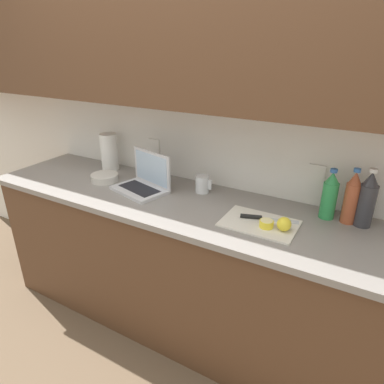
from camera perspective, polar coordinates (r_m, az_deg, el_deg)
The scene contains 14 objects.
ground_plane at distance 2.53m, azimuth -2.42°, elevation -20.31°, with size 12.00×12.00×0.00m, color brown.
wall_back at distance 2.04m, azimuth 0.71°, elevation 18.19°, with size 5.20×0.38×2.60m.
counter_unit at distance 2.24m, azimuth -3.02°, elevation -11.53°, with size 2.51×0.65×0.91m.
laptop at distance 2.13m, azimuth -7.95°, elevation 1.81°, with size 0.38×0.30×0.24m.
cutting_board at distance 1.77m, azimuth 11.16°, elevation -5.14°, with size 0.37×0.26×0.01m, color silver.
knife at distance 1.80m, azimuth 11.09°, elevation -4.22°, with size 0.29×0.12×0.02m.
lemon_half_cut at distance 1.73m, azimuth 12.31°, elevation -5.18°, with size 0.07×0.07×0.04m.
lemon_whole_beside at distance 1.71m, azimuth 15.10°, elevation -5.19°, with size 0.07×0.07×0.07m.
bottle_green_soda at distance 1.88m, azimuth 21.94°, elevation -0.60°, with size 0.08×0.08×0.27m.
bottle_oil_tall at distance 1.87m, azimuth 25.06°, elevation -0.95°, with size 0.07×0.07×0.29m.
bottle_water_clear at distance 1.87m, azimuth 27.12°, elevation -1.22°, with size 0.08×0.08×0.30m.
measuring_cup at distance 2.08m, azimuth 1.74°, elevation 1.34°, with size 0.10×0.08×0.10m.
bowl_white at distance 2.34m, azimuth -14.35°, elevation 2.37°, with size 0.18×0.18×0.05m.
paper_towel_roll at distance 2.52m, azimuth -13.63°, elevation 6.54°, with size 0.12×0.12×0.26m.
Camera 1 is at (0.99, -1.53, 1.76)m, focal length 32.00 mm.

